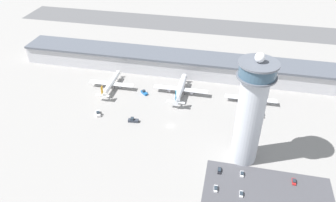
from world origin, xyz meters
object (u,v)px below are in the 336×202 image
Objects in this scene: service_truck_fuel at (98,113)px; car_silver_sedan at (219,170)px; service_truck_catering at (144,93)px; car_black_suv at (242,174)px; service_truck_baggage at (246,116)px; car_blue_compact at (294,181)px; airplane_gate_bravo at (180,89)px; car_yellow_taxi at (216,189)px; airplane_gate_alpha at (111,84)px; airplane_gate_charlie at (251,98)px; car_white_wagon at (241,194)px; service_truck_water at (133,120)px; control_tower at (251,111)px.

service_truck_fuel is 89.64m from car_silver_sedan.
service_truck_catering is 1.52× the size of car_black_suv.
service_truck_baggage is 1.62× the size of car_blue_compact.
service_truck_fuel is at bearing -143.63° from airplane_gate_bravo.
car_black_suv reaches higher than car_yellow_taxi.
airplane_gate_bravo reaches higher than airplane_gate_alpha.
airplane_gate_bravo is 8.73× the size of car_blue_compact.
airplane_gate_charlie reaches higher than car_blue_compact.
car_white_wagon is (-3.43, -82.53, -3.53)m from airplane_gate_charlie.
airplane_gate_charlie is at bearing 81.09° from service_truck_baggage.
car_black_suv is (-3.54, -69.00, -3.49)m from airplane_gate_charlie.
airplane_gate_alpha reaches higher than service_truck_water.
car_blue_compact is (25.64, -50.89, -0.44)m from service_truck_baggage.
airplane_gate_bravo is 49.75m from airplane_gate_charlie.
car_yellow_taxi is at bearing -161.14° from car_blue_compact.
airplane_gate_bravo is 8.16× the size of car_silver_sedan.
car_yellow_taxi is at bearing 176.99° from car_white_wagon.
service_truck_catering is 1.39× the size of car_yellow_taxi.
service_truck_water is 1.70× the size of car_white_wagon.
service_truck_baggage is at bearing 89.13° from car_black_suv.
service_truck_fuel is at bearing 157.89° from car_silver_sedan.
control_tower is 77.88m from airplane_gate_bravo.
service_truck_fuel is 25.02m from service_truck_water.
car_silver_sedan is at bearing -63.75° from airplane_gate_bravo.
airplane_gate_bravo is (-46.17, 56.32, -27.61)m from control_tower.
car_white_wagon is 0.84× the size of car_silver_sedan.
control_tower is 13.41× the size of car_silver_sedan.
car_blue_compact is at bearing 28.03° from car_white_wagon.
service_truck_catering is 0.90× the size of service_truck_water.
car_blue_compact is 1.01× the size of car_yellow_taxi.
car_yellow_taxi is (-12.60, -26.23, -31.74)m from control_tower.
service_truck_catering is 97.22m from car_black_suv.
control_tower is at bearing 154.02° from car_blue_compact.
service_truck_fuel reaches higher than car_silver_sedan.
airplane_gate_alpha is 126.82m from car_white_wagon.
car_black_suv is (0.03, -13.37, -31.72)m from control_tower.
car_black_suv is 0.91× the size of car_blue_compact.
airplane_gate_bravo is 26.59m from service_truck_catering.
car_white_wagon is at bearing -60.91° from airplane_gate_bravo.
airplane_gate_bravo is 5.71× the size of service_truck_water.
car_white_wagon is at bearing -32.75° from service_truck_water.
car_white_wagon is (70.11, -45.09, -0.54)m from service_truck_water.
service_truck_catering is 33.69m from service_truck_water.
airplane_gate_charlie is at bearing 19.67° from service_truck_fuel.
service_truck_baggage reaches higher than car_silver_sedan.
airplane_gate_charlie reaches higher than service_truck_baggage.
car_yellow_taxi is (33.57, -82.55, -4.13)m from airplane_gate_bravo.
control_tower reaches higher than car_white_wagon.
airplane_gate_charlie reaches higher than car_yellow_taxi.
service_truck_baggage is 56.99m from car_blue_compact.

